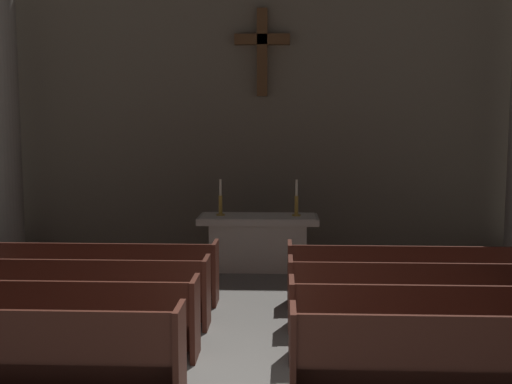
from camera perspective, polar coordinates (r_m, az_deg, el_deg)
pew_left_row_1 at (r=6.94m, az=-21.56°, el=-13.13°), size 3.52×0.50×0.95m
pew_left_row_2 at (r=7.91m, az=-18.28°, el=-10.60°), size 3.52×0.50×0.95m
pew_left_row_3 at (r=8.90m, az=-15.75°, el=-8.60°), size 3.52×0.50×0.95m
pew_left_row_4 at (r=9.92m, az=-13.76°, el=-6.99°), size 3.52×0.50×0.95m
pew_right_row_1 at (r=6.64m, az=18.93°, el=-13.95°), size 3.52×0.50×0.95m
pew_right_row_2 at (r=7.64m, az=16.57°, el=-11.14°), size 3.52×0.50×0.95m
pew_right_row_3 at (r=8.66m, az=14.79°, el=-8.98°), size 3.52×0.50×0.95m
pew_right_row_4 at (r=9.70m, az=13.41°, el=-7.28°), size 3.52×0.50×0.95m
column_left_third at (r=13.70m, az=-22.01°, el=9.20°), size 1.00×1.00×7.21m
altar at (r=11.75m, az=0.21°, el=-4.43°), size 2.20×0.90×1.01m
candlestick_left at (r=11.69m, az=-3.22°, el=-1.07°), size 0.16×0.16×0.67m
candlestick_right at (r=11.63m, az=3.66°, el=-1.11°), size 0.16×0.16×0.67m
apse_with_cross at (r=13.82m, az=0.59°, el=10.79°), size 11.39×0.47×7.59m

